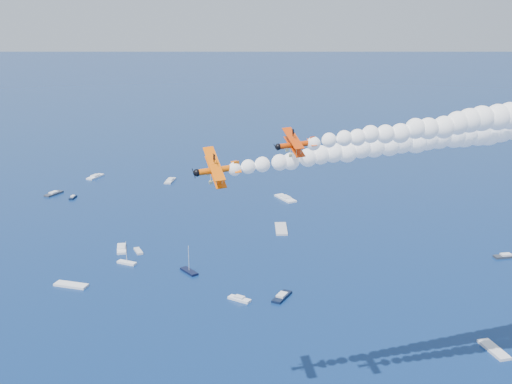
{
  "coord_description": "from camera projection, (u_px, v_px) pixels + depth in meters",
  "views": [
    {
      "loc": [
        7.81,
        -88.91,
        81.05
      ],
      "look_at": [
        2.12,
        18.56,
        49.21
      ],
      "focal_mm": 46.7,
      "sensor_mm": 36.0,
      "label": 1
    }
  ],
  "objects": [
    {
      "name": "smoke_trail_lead",
      "position": [
        490.0,
        119.0,
        116.44
      ],
      "size": [
        73.49,
        44.22,
        12.32
      ],
      "primitive_type": null,
      "rotation": [
        0.0,
        0.0,
        3.43
      ],
      "color": "white"
    },
    {
      "name": "biplane_trail",
      "position": [
        217.0,
        170.0,
        111.86
      ],
      "size": [
        10.87,
        12.47,
        9.29
      ],
      "primitive_type": null,
      "rotation": [
        -0.45,
        0.07,
        3.47
      ],
      "color": "#FA5E05"
    },
    {
      "name": "biplane_lead",
      "position": [
        296.0,
        145.0,
        109.2
      ],
      "size": [
        8.82,
        10.23,
        6.94
      ],
      "primitive_type": null,
      "rotation": [
        -0.27,
        0.07,
        3.43
      ],
      "color": "#D73804"
    },
    {
      "name": "smoke_trail_trail",
      "position": [
        408.0,
        142.0,
        120.49
      ],
      "size": [
        73.68,
        48.82,
        12.32
      ],
      "primitive_type": null,
      "rotation": [
        0.0,
        0.0,
        3.47
      ],
      "color": "white"
    },
    {
      "name": "spectator_boats",
      "position": [
        227.0,
        253.0,
        217.04
      ],
      "size": [
        218.59,
        186.39,
        0.7
      ],
      "color": "silver",
      "rests_on": "ground"
    }
  ]
}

